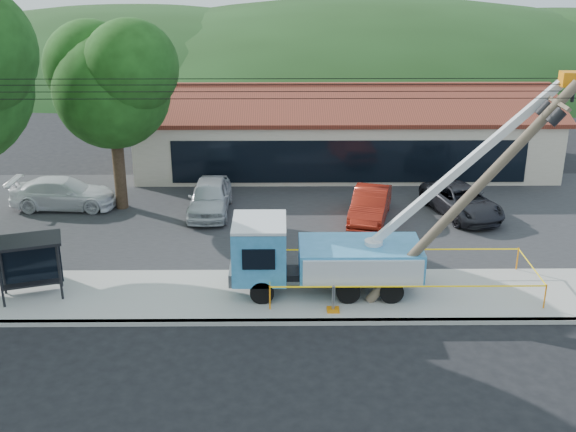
% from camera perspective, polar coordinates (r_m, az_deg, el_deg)
% --- Properties ---
extents(ground, '(120.00, 120.00, 0.00)m').
position_cam_1_polar(ground, '(22.67, -1.92, -11.18)').
color(ground, black).
rests_on(ground, ground).
extents(curb, '(60.00, 0.25, 0.15)m').
position_cam_1_polar(curb, '(24.43, -1.81, -8.38)').
color(curb, '#B0AEA5').
rests_on(curb, ground).
extents(sidewalk, '(60.00, 4.00, 0.15)m').
position_cam_1_polar(sidewalk, '(26.09, -1.73, -6.31)').
color(sidewalk, '#B0AEA5').
rests_on(sidewalk, ground).
extents(parking_lot, '(60.00, 12.00, 0.10)m').
position_cam_1_polar(parking_lot, '(33.39, -1.47, 0.04)').
color(parking_lot, '#28282B').
rests_on(parking_lot, ground).
extents(strip_mall, '(22.50, 8.53, 4.67)m').
position_cam_1_polar(strip_mall, '(40.56, 4.37, 6.58)').
color(strip_mall, beige).
rests_on(strip_mall, ground).
extents(tree_lot, '(6.30, 5.60, 8.94)m').
position_cam_1_polar(tree_lot, '(33.52, -13.80, 10.49)').
color(tree_lot, '#332316').
rests_on(tree_lot, ground).
extents(hill_west, '(78.40, 56.00, 28.00)m').
position_cam_1_polar(hill_west, '(76.69, -12.49, 11.73)').
color(hill_west, black).
rests_on(hill_west, ground).
extents(hill_center, '(89.60, 64.00, 32.00)m').
position_cam_1_polar(hill_center, '(75.69, 6.79, 11.95)').
color(hill_center, black).
rests_on(hill_center, ground).
extents(hill_east, '(72.80, 52.00, 26.00)m').
position_cam_1_polar(hill_east, '(80.66, 21.31, 11.25)').
color(hill_east, black).
rests_on(hill_east, ground).
extents(utility_truck, '(11.47, 3.63, 7.92)m').
position_cam_1_polar(utility_truck, '(25.76, 2.74, -2.93)').
color(utility_truck, black).
rests_on(utility_truck, ground).
extents(leaning_pole, '(6.53, 1.88, 7.89)m').
position_cam_1_polar(leaning_pole, '(24.73, 14.82, 2.25)').
color(leaning_pole, brown).
rests_on(leaning_pole, ground).
extents(bus_shelter, '(2.60, 2.02, 2.21)m').
position_cam_1_polar(bus_shelter, '(26.92, -19.82, -2.80)').
color(bus_shelter, black).
rests_on(bus_shelter, ground).
extents(caution_tape, '(9.51, 3.15, 0.91)m').
position_cam_1_polar(caution_tape, '(26.47, 8.92, -4.34)').
color(caution_tape, orange).
rests_on(caution_tape, ground).
extents(car_silver, '(1.90, 4.58, 1.55)m').
position_cam_1_polar(car_silver, '(33.83, -6.13, 0.12)').
color(car_silver, silver).
rests_on(car_silver, ground).
extents(car_red, '(2.49, 4.56, 1.43)m').
position_cam_1_polar(car_red, '(33.03, 6.45, -0.44)').
color(car_red, '#9B1D0F').
rests_on(car_red, ground).
extents(car_white, '(5.01, 2.18, 1.43)m').
position_cam_1_polar(car_white, '(35.87, -17.16, 0.51)').
color(car_white, white).
rests_on(car_white, ground).
extents(car_dark, '(3.52, 5.26, 1.34)m').
position_cam_1_polar(car_dark, '(34.34, 13.46, -0.04)').
color(car_dark, black).
rests_on(car_dark, ground).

